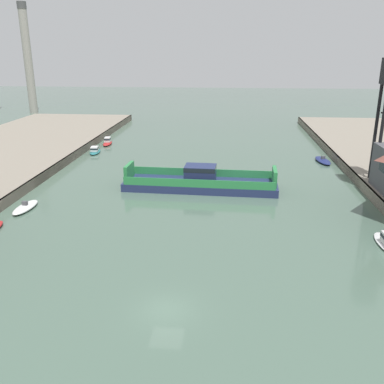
% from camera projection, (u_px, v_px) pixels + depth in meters
% --- Properties ---
extents(ground_plane, '(400.00, 400.00, 0.00)m').
position_uv_depth(ground_plane, '(166.00, 310.00, 32.00)').
color(ground_plane, '#4C6656').
extents(chain_ferry, '(21.67, 6.50, 3.41)m').
position_uv_depth(chain_ferry, '(200.00, 182.00, 59.60)').
color(chain_ferry, navy).
rests_on(chain_ferry, ground).
extents(moored_boat_near_left, '(2.65, 6.11, 1.10)m').
position_uv_depth(moored_boat_near_left, '(323.00, 160.00, 74.15)').
color(moored_boat_near_left, navy).
rests_on(moored_boat_near_left, ground).
extents(moored_boat_near_right, '(2.04, 5.32, 1.08)m').
position_uv_depth(moored_boat_near_right, '(25.00, 207.00, 52.11)').
color(moored_boat_near_right, white).
rests_on(moored_boat_near_right, ground).
extents(moored_boat_far_left, '(1.97, 5.03, 1.48)m').
position_uv_depth(moored_boat_far_left, '(108.00, 142.00, 88.01)').
color(moored_boat_far_left, red).
rests_on(moored_boat_far_left, ground).
extents(moored_boat_upstream_a, '(2.48, 5.32, 1.27)m').
position_uv_depth(moored_boat_upstream_a, '(95.00, 150.00, 80.78)').
color(moored_boat_upstream_a, '#237075').
rests_on(moored_boat_upstream_a, ground).
extents(smokestack_distant_b, '(2.64, 2.64, 32.01)m').
position_uv_depth(smokestack_distant_b, '(27.00, 56.00, 126.92)').
color(smokestack_distant_b, '#9E998E').
rests_on(smokestack_distant_b, ground).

